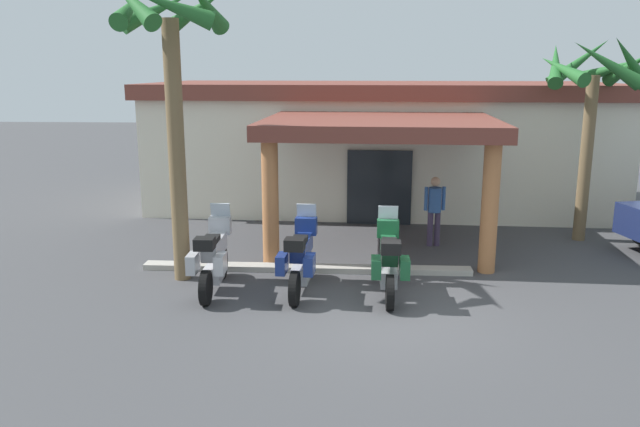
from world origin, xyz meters
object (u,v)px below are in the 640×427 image
motorcycle_green (389,261)px  pedestrian (435,206)px  palm_tree_roadside (169,59)px  motorcycle_blue (301,258)px  palm_tree_near_portico (594,84)px  motel_building (380,143)px  motorcycle_silver (213,257)px

motorcycle_green → pedestrian: 3.86m
pedestrian → palm_tree_roadside: (-5.59, -2.87, 3.49)m
motorcycle_blue → palm_tree_near_portico: size_ratio=0.43×
palm_tree_near_portico → pedestrian: bearing=-168.2°
motel_building → palm_tree_roadside: palm_tree_roadside is taller
motel_building → motorcycle_green: motel_building is taller
motorcycle_green → palm_tree_near_portico: palm_tree_near_portico is taller
motorcycle_blue → palm_tree_near_portico: bearing=-54.1°
motorcycle_silver → palm_tree_roadside: 3.96m
palm_tree_near_portico → motel_building: bearing=140.8°
motorcycle_blue → motorcycle_green: bearing=-89.6°
motorcycle_silver → motorcycle_blue: same height
motorcycle_blue → motorcycle_green: 1.72m
motel_building → palm_tree_roadside: (-4.41, -7.77, 2.51)m
motorcycle_green → pedestrian: size_ratio=1.27×
motorcycle_blue → pedestrian: size_ratio=1.28×
motorcycle_blue → motorcycle_green: same height
motorcycle_green → palm_tree_roadside: bearing=80.4°
palm_tree_near_portico → motorcycle_silver: bearing=-152.9°
motorcycle_green → palm_tree_near_portico: 7.51m
motel_building → motorcycle_blue: motel_building is taller
motorcycle_green → palm_tree_near_portico: (5.13, 4.43, 3.25)m
palm_tree_roadside → palm_tree_near_portico: bearing=21.2°
motorcycle_blue → pedestrian: pedestrian is taller
motel_building → motorcycle_blue: 8.72m
motorcycle_green → palm_tree_roadside: (-4.31, 0.76, 3.80)m
pedestrian → palm_tree_near_portico: 4.91m
pedestrian → palm_tree_roadside: palm_tree_roadside is taller
palm_tree_roadside → palm_tree_near_portico: size_ratio=1.17×
motorcycle_green → palm_tree_near_portico: bearing=-48.8°
motorcycle_blue → pedestrian: bearing=-36.8°
motel_building → motorcycle_blue: size_ratio=6.57×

